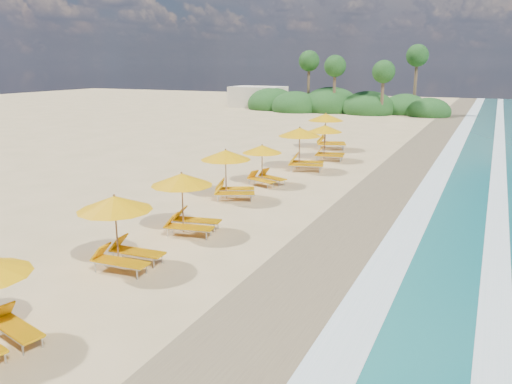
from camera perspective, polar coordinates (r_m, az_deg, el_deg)
The scene contains 12 objects.
ground at distance 19.91m, azimuth 0.00°, elevation -3.35°, with size 160.00×160.00×0.00m, color tan.
wet_sand at distance 18.66m, azimuth 11.25°, elevation -4.83°, with size 4.00×160.00×0.01m, color olive.
surf_foam at distance 18.27m, azimuth 19.53°, elevation -5.75°, with size 4.00×160.00×0.01m.
station_3 at distance 15.76m, azimuth -14.76°, elevation -3.76°, with size 2.53×2.36×2.26m.
station_4 at distance 18.51m, azimuth -7.68°, elevation -0.76°, with size 2.72×2.61×2.25m.
station_5 at distance 23.04m, azimuth -2.93°, elevation 2.38°, with size 3.03×3.03×2.30m.
station_6 at distance 25.76m, azimuth 0.93°, elevation 3.34°, with size 2.65×2.61×2.05m.
station_7 at distance 29.42m, azimuth 5.23°, elevation 5.14°, with size 3.11×3.01×2.49m.
station_8 at distance 32.74m, azimuth 7.92°, elevation 5.75°, with size 2.70×2.57×2.26m.
station_9 at distance 36.98m, azimuth 8.04°, elevation 6.98°, with size 3.31×3.26×2.58m.
treeline at distance 65.43m, azimuth 9.07°, elevation 9.64°, with size 25.80×8.80×9.74m.
beach_building at distance 71.93m, azimuth 0.22°, elevation 10.53°, with size 7.00×5.00×2.80m, color beige.
Camera 1 is at (8.00, -17.21, 6.00)m, focal length 35.98 mm.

